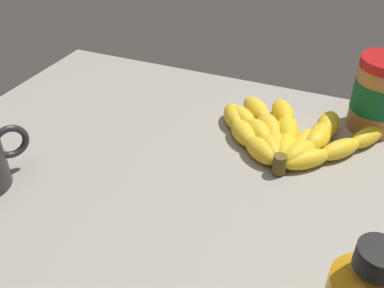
{
  "coord_description": "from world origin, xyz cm",
  "views": [
    {
      "loc": [
        20.82,
        -46.33,
        39.82
      ],
      "look_at": [
        1.08,
        0.16,
        4.0
      ],
      "focal_mm": 39.22,
      "sensor_mm": 36.0,
      "label": 1
    }
  ],
  "objects": [
    {
      "name": "peanut_butter_jar",
      "position": [
        25.58,
        22.31,
        6.37
      ],
      "size": [
        8.91,
        8.91,
        12.78
      ],
      "color": "#B27238",
      "rests_on": "ground_plane"
    },
    {
      "name": "banana_bunch",
      "position": [
        12.83,
        11.49,
        1.68
      ],
      "size": [
        28.24,
        19.63,
        3.56
      ],
      "color": "yellow",
      "rests_on": "ground_plane"
    },
    {
      "name": "ground_plane",
      "position": [
        0.0,
        0.0,
        -1.61
      ],
      "size": [
        83.9,
        61.81,
        3.22
      ],
      "primitive_type": "cube",
      "color": "gray"
    }
  ]
}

